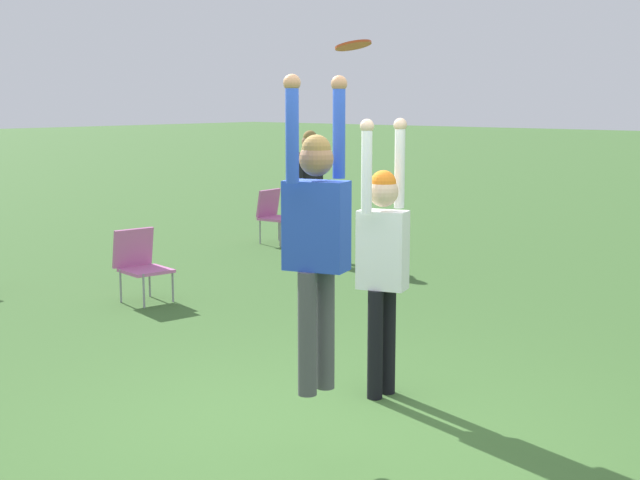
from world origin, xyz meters
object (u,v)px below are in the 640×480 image
(frisbee, at_px, (353,45))
(camping_chair_0, at_px, (140,261))
(person_jumping, at_px, (316,229))
(camping_chair_1, at_px, (275,212))
(person_defending, at_px, (383,252))
(person_spectator_near, at_px, (310,180))

(frisbee, distance_m, camping_chair_0, 5.10)
(person_jumping, relative_size, camping_chair_1, 2.33)
(person_defending, relative_size, person_spectator_near, 1.16)
(camping_chair_0, bearing_deg, person_spectator_near, -162.99)
(frisbee, relative_size, person_spectator_near, 0.13)
(person_jumping, height_order, person_spectator_near, person_jumping)
(person_jumping, bearing_deg, person_spectator_near, -66.29)
(person_jumping, relative_size, person_spectator_near, 1.08)
(person_jumping, bearing_deg, camping_chair_0, -42.93)
(camping_chair_1, bearing_deg, person_spectator_near, 59.49)
(person_defending, distance_m, person_spectator_near, 6.26)
(person_defending, bearing_deg, person_jumping, -90.00)
(person_defending, relative_size, frisbee, 8.80)
(person_jumping, height_order, camping_chair_1, person_jumping)
(camping_chair_0, distance_m, camping_chair_1, 4.38)
(person_defending, bearing_deg, frisbee, -87.44)
(person_defending, height_order, camping_chair_1, person_defending)
(person_jumping, distance_m, frisbee, 1.28)
(frisbee, height_order, camping_chair_1, frisbee)
(camping_chair_1, height_order, person_spectator_near, person_spectator_near)
(frisbee, xyz_separation_m, person_spectator_near, (5.04, 4.77, -1.52))
(person_jumping, bearing_deg, frisbee, -93.53)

